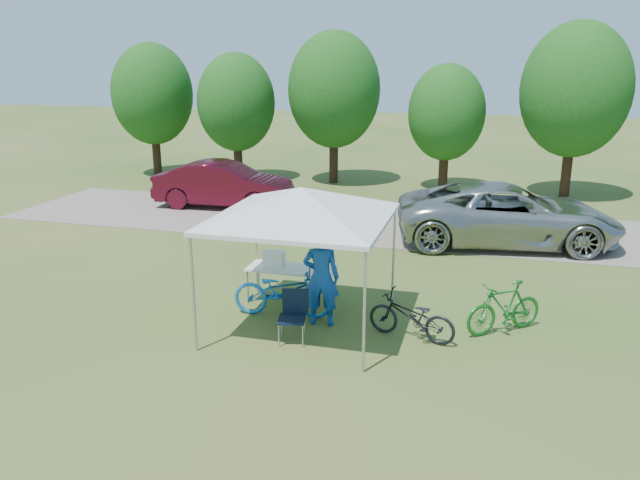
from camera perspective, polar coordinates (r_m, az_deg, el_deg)
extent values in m
plane|color=#2D5119|center=(12.15, -1.61, -7.87)|extent=(100.00, 100.00, 0.00)
cube|color=gray|center=(19.53, 5.25, 1.47)|extent=(24.00, 5.00, 0.02)
cylinder|color=#A5A5AA|center=(10.99, -11.50, -4.95)|extent=(0.05, 0.05, 2.10)
cylinder|color=#A5A5AA|center=(10.06, 4.07, -6.68)|extent=(0.05, 0.05, 2.10)
cylinder|color=#A5A5AA|center=(13.58, -5.86, -0.59)|extent=(0.05, 0.05, 2.10)
cylinder|color=#A5A5AA|center=(12.84, 6.74, -1.62)|extent=(0.05, 0.05, 2.10)
cube|color=silver|center=(11.45, -1.70, 1.96)|extent=(3.15, 3.15, 0.08)
pyramid|color=silver|center=(11.32, -1.72, 4.86)|extent=(4.53, 4.53, 0.55)
cylinder|color=#382314|center=(28.72, -14.71, 7.66)|extent=(0.36, 0.36, 1.89)
ellipsoid|color=#144711|center=(28.48, -15.08, 12.76)|extent=(3.46, 3.46, 4.32)
cylinder|color=#382314|center=(26.70, -7.49, 7.28)|extent=(0.36, 0.36, 1.75)
ellipsoid|color=#144711|center=(26.44, -7.68, 12.37)|extent=(3.20, 3.20, 4.00)
cylinder|color=#382314|center=(25.98, 1.26, 7.48)|extent=(0.36, 0.36, 2.03)
ellipsoid|color=#144711|center=(25.71, 1.30, 13.56)|extent=(3.71, 3.71, 4.64)
cylinder|color=#382314|center=(25.11, 11.21, 6.39)|extent=(0.36, 0.36, 1.61)
ellipsoid|color=#144711|center=(24.84, 11.49, 11.36)|extent=(2.94, 2.94, 3.68)
cylinder|color=#382314|center=(24.86, 21.62, 6.04)|extent=(0.36, 0.36, 2.10)
ellipsoid|color=#144711|center=(24.58, 22.32, 12.58)|extent=(3.84, 3.84, 4.80)
cube|color=white|center=(13.09, -2.62, -2.62)|extent=(1.84, 0.77, 0.04)
cylinder|color=#A5A5AA|center=(13.21, -6.63, -4.27)|extent=(0.04, 0.04, 0.71)
cylinder|color=#A5A5AA|center=(12.70, 0.69, -5.03)|extent=(0.04, 0.04, 0.71)
cylinder|color=#A5A5AA|center=(13.78, -5.62, -3.36)|extent=(0.04, 0.04, 0.71)
cylinder|color=#A5A5AA|center=(13.29, 1.41, -4.04)|extent=(0.04, 0.04, 0.71)
cube|color=black|center=(11.33, -2.60, -7.24)|extent=(0.57, 0.57, 0.04)
cube|color=black|center=(11.44, -2.25, -5.61)|extent=(0.48, 0.14, 0.48)
cylinder|color=#A5A5AA|center=(11.31, -3.96, -8.62)|extent=(0.02, 0.02, 0.43)
cylinder|color=#A5A5AA|center=(11.19, -1.87, -8.89)|extent=(0.02, 0.02, 0.43)
cylinder|color=#A5A5AA|center=(11.68, -3.27, -7.78)|extent=(0.02, 0.02, 0.43)
cylinder|color=#A5A5AA|center=(11.56, -1.23, -8.02)|extent=(0.02, 0.02, 0.43)
cube|color=white|center=(13.16, -4.23, -1.81)|extent=(0.42, 0.28, 0.28)
cube|color=white|center=(13.11, -4.25, -1.15)|extent=(0.44, 0.30, 0.04)
cylinder|color=gold|center=(12.89, -0.48, -2.68)|extent=(0.08, 0.08, 0.06)
imported|color=#1444A5|center=(11.89, 0.11, -3.44)|extent=(0.76, 0.55, 1.92)
imported|color=blue|center=(12.44, -3.44, -4.72)|extent=(2.04, 0.88, 1.04)
imported|color=#166621|center=(12.20, 16.50, -5.93)|extent=(1.59, 1.38, 0.99)
imported|color=black|center=(11.57, 8.34, -6.96)|extent=(1.75, 0.95, 0.87)
imported|color=#ACADA8|center=(17.90, 16.78, 2.26)|extent=(6.35, 3.63, 1.67)
imported|color=#4A0C1A|center=(21.81, -8.76, 5.04)|extent=(4.83, 1.94, 1.56)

